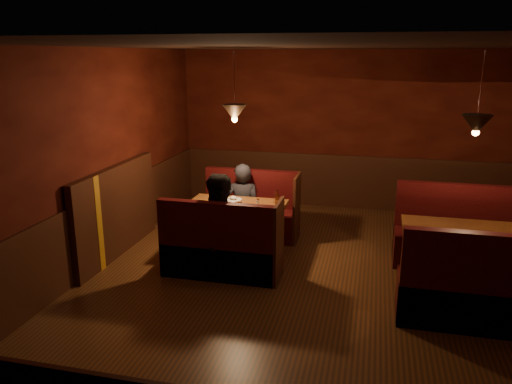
% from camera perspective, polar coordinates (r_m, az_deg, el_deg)
% --- Properties ---
extents(room, '(6.02, 7.02, 2.92)m').
position_cam_1_polar(room, '(6.10, 4.67, -1.34)').
color(room, '#462C19').
rests_on(room, ground).
extents(main_table, '(1.40, 0.85, 0.98)m').
position_cam_1_polar(main_table, '(7.15, -2.22, -2.73)').
color(main_table, '#5E3311').
rests_on(main_table, ground).
extents(main_bench_far, '(1.54, 0.55, 1.05)m').
position_cam_1_polar(main_bench_far, '(7.95, -0.55, -2.68)').
color(main_bench_far, '#330405').
rests_on(main_bench_far, ground).
extents(main_bench_near, '(1.54, 0.55, 1.05)m').
position_cam_1_polar(main_bench_near, '(6.52, -3.97, -6.90)').
color(main_bench_near, '#330405').
rests_on(main_bench_near, ground).
extents(second_table, '(1.41, 0.90, 0.79)m').
position_cam_1_polar(second_table, '(6.51, 22.50, -5.74)').
color(second_table, '#5E3311').
rests_on(second_table, ground).
extents(second_bench_far, '(1.56, 0.58, 1.11)m').
position_cam_1_polar(second_bench_far, '(7.37, 21.62, -5.14)').
color(second_bench_far, '#330405').
rests_on(second_bench_far, ground).
extents(second_bench_near, '(1.56, 0.58, 1.11)m').
position_cam_1_polar(second_bench_near, '(5.84, 23.78, -10.83)').
color(second_bench_near, '#330405').
rests_on(second_bench_near, ground).
extents(diner_a, '(0.60, 0.43, 1.55)m').
position_cam_1_polar(diner_a, '(7.75, -1.56, 0.22)').
color(diner_a, black).
rests_on(diner_a, ground).
extents(diner_b, '(0.99, 0.87, 1.70)m').
position_cam_1_polar(diner_b, '(6.45, -3.83, -2.28)').
color(diner_b, black).
rests_on(diner_b, ground).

